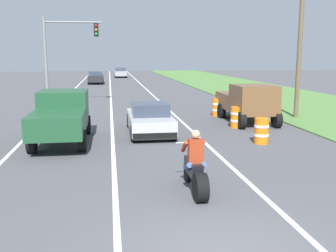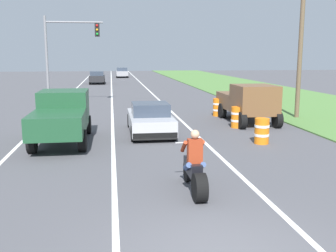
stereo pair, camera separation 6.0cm
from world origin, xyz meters
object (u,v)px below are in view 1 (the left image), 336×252
Objects in this scene: motorcycle_with_rider at (195,170)px; construction_barrel_nearest at (261,131)px; distant_car_further_ahead at (121,72)px; pickup_truck_left_lane_dark_green at (61,115)px; distant_car_far_ahead at (96,77)px; construction_barrel_far at (217,107)px; traffic_light_mast_near at (63,47)px; construction_barrel_mid at (237,117)px; sports_car_silver at (150,119)px; pickup_truck_right_shoulder_brown at (247,101)px.

construction_barrel_nearest is at bearing 54.03° from motorcycle_with_rider.
motorcycle_with_rider is 52.23m from distant_car_further_ahead.
motorcycle_with_rider is 2.21× the size of construction_barrel_nearest.
pickup_truck_left_lane_dark_green is 32.68m from distant_car_far_ahead.
construction_barrel_far is (3.95, 12.35, -0.09)m from motorcycle_with_rider.
traffic_light_mast_near is 6.00× the size of construction_barrel_mid.
sports_car_silver reaches higher than construction_barrel_nearest.
sports_car_silver is at bearing -90.02° from distant_car_further_ahead.
traffic_light_mast_near reaches higher than construction_barrel_nearest.
sports_car_silver is 6.24m from construction_barrel_far.
traffic_light_mast_near is at bearing 95.47° from pickup_truck_left_lane_dark_green.
pickup_truck_left_lane_dark_green is 8.15m from construction_barrel_mid.
construction_barrel_nearest is 3.47m from construction_barrel_mid.
distant_car_further_ahead is (3.33, 13.09, 0.00)m from distant_car_far_ahead.
distant_car_far_ahead is at bearing -104.26° from distant_car_further_ahead.
construction_barrel_mid is at bearing -125.98° from pickup_truck_right_shoulder_brown.
pickup_truck_left_lane_dark_green is 1.20× the size of distant_car_further_ahead.
distant_car_far_ahead reaches higher than construction_barrel_far.
distant_car_further_ahead reaches higher than construction_barrel_nearest.
pickup_truck_right_shoulder_brown is at bearing 77.09° from construction_barrel_nearest.
sports_car_silver is at bearing 147.39° from construction_barrel_nearest.
traffic_light_mast_near reaches higher than sports_car_silver.
traffic_light_mast_near is (-10.01, 8.92, 2.84)m from pickup_truck_right_shoulder_brown.
sports_car_silver is 0.90× the size of pickup_truck_left_lane_dark_green.
distant_car_far_ahead is (-3.66, 39.14, 0.18)m from motorcycle_with_rider.
motorcycle_with_rider reaches higher than distant_car_far_ahead.
pickup_truck_right_shoulder_brown reaches higher than distant_car_further_ahead.
traffic_light_mast_near is at bearing 105.19° from motorcycle_with_rider.
pickup_truck_left_lane_dark_green reaches higher than distant_car_far_ahead.
construction_barrel_nearest is at bearing -102.91° from pickup_truck_right_shoulder_brown.
traffic_light_mast_near reaches higher than pickup_truck_right_shoulder_brown.
traffic_light_mast_near reaches higher than construction_barrel_mid.
traffic_light_mast_near is (-1.19, 12.47, 2.84)m from pickup_truck_left_lane_dark_green.
construction_barrel_mid and construction_barrel_far have the same top height.
sports_car_silver reaches higher than construction_barrel_mid.
pickup_truck_right_shoulder_brown reaches higher than sports_car_silver.
construction_barrel_far is (0.07, 3.69, 0.00)m from construction_barrel_mid.
construction_barrel_far is 0.25× the size of distant_car_further_ahead.
pickup_truck_left_lane_dark_green is 1.20× the size of distant_car_far_ahead.
construction_barrel_nearest is 0.25× the size of distant_car_further_ahead.
motorcycle_with_rider is 0.46× the size of pickup_truck_left_lane_dark_green.
construction_barrel_mid is 0.25× the size of distant_car_far_ahead.
distant_car_further_ahead is at bearing 75.74° from distant_car_far_ahead.
motorcycle_with_rider reaches higher than sports_car_silver.
distant_car_far_ahead is at bearing 102.34° from construction_barrel_nearest.
motorcycle_with_rider is 39.31m from distant_car_far_ahead.
construction_barrel_far is at bearing -74.14° from distant_car_far_ahead.
construction_barrel_nearest is 47.22m from distant_car_further_ahead.
pickup_truck_right_shoulder_brown reaches higher than construction_barrel_nearest.
traffic_light_mast_near is (-5.14, 18.93, 3.36)m from motorcycle_with_rider.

